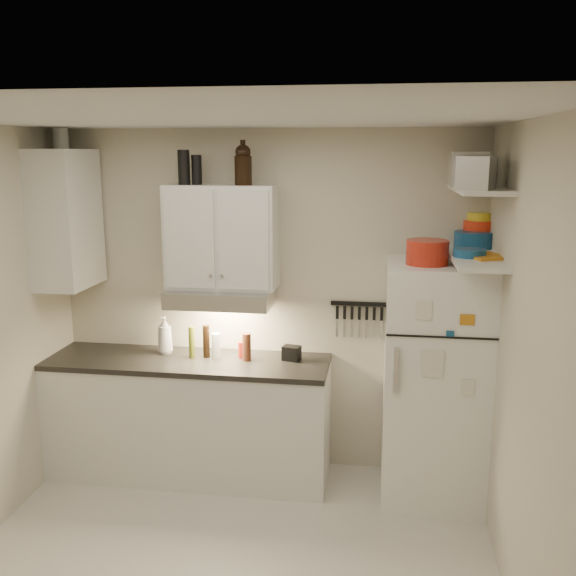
# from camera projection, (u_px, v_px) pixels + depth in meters

# --- Properties ---
(ceiling) EXTENTS (3.20, 3.00, 0.02)m
(ceiling) POSITION_uv_depth(u_px,v_px,m) (212.00, 115.00, 3.17)
(ceiling) COLOR silver
(ceiling) RESTS_ON ground
(back_wall) EXTENTS (3.20, 0.02, 2.60)m
(back_wall) POSITION_uv_depth(u_px,v_px,m) (267.00, 302.00, 4.91)
(back_wall) COLOR beige
(back_wall) RESTS_ON ground
(right_wall) EXTENTS (0.02, 3.00, 2.60)m
(right_wall) POSITION_uv_depth(u_px,v_px,m) (529.00, 382.00, 3.22)
(right_wall) COLOR beige
(right_wall) RESTS_ON ground
(base_cabinet) EXTENTS (2.10, 0.60, 0.88)m
(base_cabinet) POSITION_uv_depth(u_px,v_px,m) (190.00, 419.00, 4.87)
(base_cabinet) COLOR white
(base_cabinet) RESTS_ON floor
(countertop) EXTENTS (2.10, 0.62, 0.04)m
(countertop) POSITION_uv_depth(u_px,v_px,m) (188.00, 362.00, 4.77)
(countertop) COLOR black
(countertop) RESTS_ON base_cabinet
(upper_cabinet) EXTENTS (0.80, 0.33, 0.75)m
(upper_cabinet) POSITION_uv_depth(u_px,v_px,m) (222.00, 237.00, 4.67)
(upper_cabinet) COLOR white
(upper_cabinet) RESTS_ON back_wall
(side_cabinet) EXTENTS (0.33, 0.55, 1.00)m
(side_cabinet) POSITION_uv_depth(u_px,v_px,m) (66.00, 219.00, 4.68)
(side_cabinet) COLOR white
(side_cabinet) RESTS_ON left_wall
(range_hood) EXTENTS (0.76, 0.46, 0.12)m
(range_hood) POSITION_uv_depth(u_px,v_px,m) (221.00, 297.00, 4.70)
(range_hood) COLOR silver
(range_hood) RESTS_ON back_wall
(fridge) EXTENTS (0.70, 0.68, 1.70)m
(fridge) POSITION_uv_depth(u_px,v_px,m) (435.00, 382.00, 4.49)
(fridge) COLOR white
(fridge) RESTS_ON floor
(shelf_hi) EXTENTS (0.30, 0.95, 0.03)m
(shelf_hi) POSITION_uv_depth(u_px,v_px,m) (479.00, 189.00, 4.05)
(shelf_hi) COLOR white
(shelf_hi) RESTS_ON right_wall
(shelf_lo) EXTENTS (0.30, 0.95, 0.03)m
(shelf_lo) POSITION_uv_depth(u_px,v_px,m) (474.00, 258.00, 4.14)
(shelf_lo) COLOR white
(shelf_lo) RESTS_ON right_wall
(knife_strip) EXTENTS (0.42, 0.02, 0.03)m
(knife_strip) POSITION_uv_depth(u_px,v_px,m) (359.00, 304.00, 4.78)
(knife_strip) COLOR black
(knife_strip) RESTS_ON back_wall
(dutch_oven) EXTENTS (0.36, 0.36, 0.16)m
(dutch_oven) POSITION_uv_depth(u_px,v_px,m) (427.00, 252.00, 4.23)
(dutch_oven) COLOR #AF2314
(dutch_oven) RESTS_ON fridge
(book_stack) EXTENTS (0.30, 0.33, 0.09)m
(book_stack) POSITION_uv_depth(u_px,v_px,m) (485.00, 262.00, 4.07)
(book_stack) COLOR #C27618
(book_stack) RESTS_ON fridge
(spice_jar) EXTENTS (0.08, 0.08, 0.10)m
(spice_jar) POSITION_uv_depth(u_px,v_px,m) (438.00, 256.00, 4.25)
(spice_jar) COLOR silver
(spice_jar) RESTS_ON fridge
(stock_pot) EXTENTS (0.30, 0.30, 0.19)m
(stock_pot) POSITION_uv_depth(u_px,v_px,m) (466.00, 170.00, 4.32)
(stock_pot) COLOR silver
(stock_pot) RESTS_ON shelf_hi
(tin_a) EXTENTS (0.23, 0.21, 0.22)m
(tin_a) POSITION_uv_depth(u_px,v_px,m) (470.00, 170.00, 3.96)
(tin_a) COLOR #AAAAAD
(tin_a) RESTS_ON shelf_hi
(tin_b) EXTENTS (0.25, 0.25, 0.19)m
(tin_b) POSITION_uv_depth(u_px,v_px,m) (476.00, 173.00, 3.71)
(tin_b) COLOR #AAAAAD
(tin_b) RESTS_ON shelf_hi
(bowl_teal) EXTENTS (0.28, 0.28, 0.11)m
(bowl_teal) POSITION_uv_depth(u_px,v_px,m) (474.00, 239.00, 4.48)
(bowl_teal) COLOR navy
(bowl_teal) RESTS_ON shelf_lo
(bowl_orange) EXTENTS (0.22, 0.22, 0.07)m
(bowl_orange) POSITION_uv_depth(u_px,v_px,m) (479.00, 225.00, 4.54)
(bowl_orange) COLOR red
(bowl_orange) RESTS_ON bowl_teal
(bowl_yellow) EXTENTS (0.18, 0.18, 0.06)m
(bowl_yellow) POSITION_uv_depth(u_px,v_px,m) (480.00, 216.00, 4.53)
(bowl_yellow) COLOR yellow
(bowl_yellow) RESTS_ON bowl_orange
(plates) EXTENTS (0.27, 0.27, 0.05)m
(plates) POSITION_uv_depth(u_px,v_px,m) (470.00, 253.00, 4.08)
(plates) COLOR navy
(plates) RESTS_ON shelf_lo
(growler_a) EXTENTS (0.14, 0.14, 0.29)m
(growler_a) POSITION_uv_depth(u_px,v_px,m) (243.00, 164.00, 4.48)
(growler_a) COLOR black
(growler_a) RESTS_ON upper_cabinet
(growler_b) EXTENTS (0.14, 0.14, 0.26)m
(growler_b) POSITION_uv_depth(u_px,v_px,m) (243.00, 167.00, 4.53)
(growler_b) COLOR black
(growler_b) RESTS_ON upper_cabinet
(thermos_a) EXTENTS (0.08, 0.08, 0.21)m
(thermos_a) POSITION_uv_depth(u_px,v_px,m) (197.00, 170.00, 4.56)
(thermos_a) COLOR black
(thermos_a) RESTS_ON upper_cabinet
(thermos_b) EXTENTS (0.10, 0.10, 0.24)m
(thermos_b) POSITION_uv_depth(u_px,v_px,m) (184.00, 167.00, 4.54)
(thermos_b) COLOR black
(thermos_b) RESTS_ON upper_cabinet
(side_jar) EXTENTS (0.12, 0.12, 0.15)m
(side_jar) POSITION_uv_depth(u_px,v_px,m) (61.00, 139.00, 4.66)
(side_jar) COLOR silver
(side_jar) RESTS_ON side_cabinet
(soap_bottle) EXTENTS (0.15, 0.15, 0.33)m
(soap_bottle) POSITION_uv_depth(u_px,v_px,m) (165.00, 332.00, 4.88)
(soap_bottle) COLOR white
(soap_bottle) RESTS_ON countertop
(pepper_mill) EXTENTS (0.08, 0.08, 0.21)m
(pepper_mill) POSITION_uv_depth(u_px,v_px,m) (247.00, 347.00, 4.72)
(pepper_mill) COLOR #592C1A
(pepper_mill) RESTS_ON countertop
(oil_bottle) EXTENTS (0.06, 0.06, 0.24)m
(oil_bottle) POSITION_uv_depth(u_px,v_px,m) (192.00, 342.00, 4.77)
(oil_bottle) COLOR #535A16
(oil_bottle) RESTS_ON countertop
(vinegar_bottle) EXTENTS (0.06, 0.06, 0.25)m
(vinegar_bottle) POSITION_uv_depth(u_px,v_px,m) (206.00, 341.00, 4.79)
(vinegar_bottle) COLOR black
(vinegar_bottle) RESTS_ON countertop
(clear_bottle) EXTENTS (0.07, 0.07, 0.19)m
(clear_bottle) POSITION_uv_depth(u_px,v_px,m) (216.00, 346.00, 4.78)
(clear_bottle) COLOR silver
(clear_bottle) RESTS_ON countertop
(red_jar) EXTENTS (0.07, 0.07, 0.12)m
(red_jar) POSITION_uv_depth(u_px,v_px,m) (242.00, 350.00, 4.79)
(red_jar) COLOR #AF2314
(red_jar) RESTS_ON countertop
(caddy) EXTENTS (0.14, 0.12, 0.11)m
(caddy) POSITION_uv_depth(u_px,v_px,m) (292.00, 353.00, 4.73)
(caddy) COLOR black
(caddy) RESTS_ON countertop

